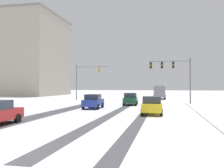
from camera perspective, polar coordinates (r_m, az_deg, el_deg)
ground_plane at (r=11.12m, az=-22.81°, el=-13.64°), size 300.00×300.00×0.00m
wheel_track_left_lane at (r=24.77m, az=0.61°, el=-6.36°), size 0.98×33.53×0.01m
wheel_track_right_lane at (r=26.66m, az=-12.85°, el=-5.93°), size 1.10×33.53×0.01m
wheel_track_center at (r=24.41m, az=7.17°, el=-6.44°), size 0.80×33.53×0.01m
wheel_track_oncoming at (r=26.28m, az=-10.91°, el=-6.01°), size 0.95×33.53×0.01m
traffic_signal_near_right at (r=37.68m, az=13.37°, el=2.95°), size 5.86×0.60×6.50m
traffic_signal_far_left at (r=47.73m, az=-5.87°, el=1.80°), size 6.19×0.60×6.50m
car_dark_green_lead at (r=34.88m, az=4.10°, el=-3.31°), size 2.00×4.18×1.62m
car_blue_second at (r=29.39m, az=-4.17°, el=-3.84°), size 1.96×4.16×1.62m
car_yellow_cab_third at (r=23.52m, az=8.78°, el=-4.68°), size 1.95×4.16×1.62m
box_truck_delivery at (r=52.64m, az=10.48°, el=-1.46°), size 2.32×7.41×3.02m
office_building_far_left_block at (r=79.18m, az=-21.80°, el=5.71°), size 29.66×21.20×22.05m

